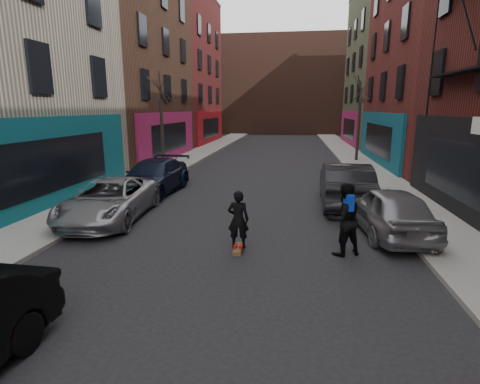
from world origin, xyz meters
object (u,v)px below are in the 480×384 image
(tree_left_far, at_px, (161,115))
(skateboarder, at_px, (238,219))
(parked_left_far, at_px, (110,200))
(parked_left_end, at_px, (153,177))
(pedestrian, at_px, (344,219))
(parked_right_end, at_px, (345,184))
(parked_right_far, at_px, (389,210))
(skateboard, at_px, (238,249))
(tree_right_far, at_px, (359,112))

(tree_left_far, xyz_separation_m, skateboarder, (6.44, -12.36, -2.49))
(parked_left_far, distance_m, parked_left_end, 4.17)
(parked_left_end, height_order, pedestrian, pedestrian)
(parked_right_end, bearing_deg, parked_left_far, 22.79)
(tree_left_far, xyz_separation_m, parked_right_far, (10.80, -10.29, -2.63))
(parked_right_end, height_order, pedestrian, pedestrian)
(parked_left_end, bearing_deg, parked_right_far, -23.15)
(parked_left_far, relative_size, skateboarder, 3.18)
(parked_right_far, bearing_deg, pedestrian, 44.07)
(parked_left_far, xyz_separation_m, pedestrian, (7.60, -2.16, 0.27))
(parked_right_end, bearing_deg, parked_left_end, -4.87)
(skateboarder, height_order, pedestrian, pedestrian)
(skateboard, bearing_deg, parked_right_far, 23.96)
(parked_left_far, relative_size, parked_right_far, 1.15)
(pedestrian, bearing_deg, tree_left_far, -77.59)
(parked_left_far, bearing_deg, tree_left_far, 94.43)
(parked_right_far, relative_size, parked_right_end, 0.85)
(tree_right_far, relative_size, pedestrian, 3.54)
(tree_left_far, height_order, parked_left_end, tree_left_far)
(tree_left_far, bearing_deg, parked_left_end, -74.81)
(tree_right_far, xyz_separation_m, parked_left_end, (-10.80, -11.89, -2.77))
(parked_right_end, distance_m, skateboard, 6.58)
(parked_left_end, relative_size, parked_right_far, 1.19)
(tree_left_far, bearing_deg, skateboard, -62.49)
(tree_left_far, height_order, parked_right_far, tree_left_far)
(skateboarder, bearing_deg, pedestrian, -178.53)
(tree_right_far, distance_m, skateboarder, 19.48)
(tree_left_far, xyz_separation_m, pedestrian, (9.20, -12.22, -2.41))
(tree_left_far, bearing_deg, pedestrian, -53.02)
(parked_left_end, xyz_separation_m, skateboarder, (4.84, -6.46, 0.14))
(skateboard, height_order, pedestrian, pedestrian)
(skateboard, xyz_separation_m, skateboarder, (0.00, 0.00, 0.84))
(parked_left_far, xyz_separation_m, skateboard, (4.84, -2.29, -0.65))
(skateboard, bearing_deg, tree_left_far, 116.17)
(parked_right_far, relative_size, pedestrian, 2.28)
(skateboard, bearing_deg, tree_right_far, 70.65)
(skateboarder, bearing_deg, parked_right_end, -123.69)
(tree_left_far, relative_size, tree_right_far, 0.96)
(tree_right_far, xyz_separation_m, skateboard, (-5.96, -18.36, -3.48))
(tree_right_far, height_order, parked_right_end, tree_right_far)
(tree_right_far, bearing_deg, parked_left_end, -132.25)
(tree_left_far, relative_size, parked_right_far, 1.48)
(parked_right_end, height_order, skateboarder, parked_right_end)
(parked_right_far, xyz_separation_m, skateboard, (-4.36, -2.06, -0.70))
(parked_right_far, bearing_deg, parked_left_end, -31.81)
(tree_right_far, xyz_separation_m, parked_right_far, (-1.60, -16.29, -2.78))
(pedestrian, bearing_deg, skateboarder, -21.75)
(parked_left_far, height_order, skateboard, parked_left_far)
(parked_left_end, relative_size, parked_right_end, 1.01)
(parked_left_far, bearing_deg, pedestrian, -20.44)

